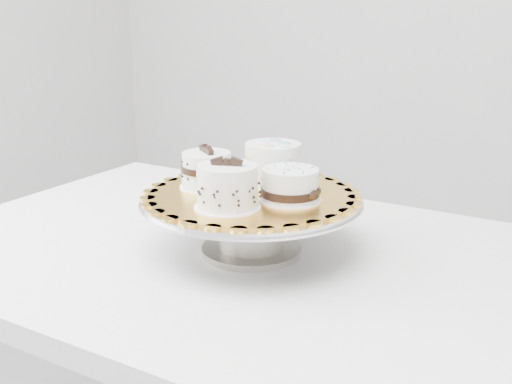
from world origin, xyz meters
The scene contains 7 objects.
table centered at (0.06, 0.03, 0.68)m, with size 1.26×0.85×0.75m.
cake_stand centered at (0.09, 0.02, 0.83)m, with size 0.41×0.41×0.11m.
cake_board centered at (0.09, 0.02, 0.86)m, with size 0.37×0.37×0.01m, color gold.
cake_swirl centered at (0.10, -0.07, 0.90)m, with size 0.13×0.13×0.09m.
cake_banded centered at (0.00, 0.01, 0.90)m, with size 0.13×0.13×0.08m.
cake_dots centered at (0.09, 0.10, 0.91)m, with size 0.13×0.13×0.08m.
cake_ribbon centered at (0.17, 0.02, 0.89)m, with size 0.12×0.11×0.06m.
Camera 1 is at (0.68, -0.93, 1.20)m, focal length 45.00 mm.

